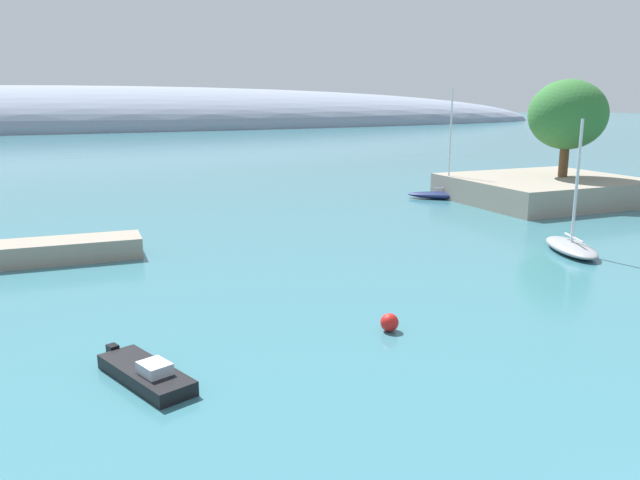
{
  "coord_description": "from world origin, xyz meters",
  "views": [
    {
      "loc": [
        -12.77,
        -7.22,
        9.95
      ],
      "look_at": [
        1.32,
        25.52,
        1.78
      ],
      "focal_mm": 35.47,
      "sensor_mm": 36.0,
      "label": 1
    }
  ],
  "objects_px": {
    "sailboat_navy_near_shore": "(448,194)",
    "sailboat_grey_mid_mooring": "(571,246)",
    "motorboat_black_outer": "(146,373)",
    "mooring_buoy_red": "(389,322)",
    "tree_clump_shore": "(568,115)"
  },
  "relations": [
    {
      "from": "motorboat_black_outer",
      "to": "tree_clump_shore",
      "type": "bearing_deg",
      "value": 99.69
    },
    {
      "from": "mooring_buoy_red",
      "to": "motorboat_black_outer",
      "type": "bearing_deg",
      "value": -175.06
    },
    {
      "from": "tree_clump_shore",
      "to": "motorboat_black_outer",
      "type": "distance_m",
      "value": 50.34
    },
    {
      "from": "tree_clump_shore",
      "to": "sailboat_grey_mid_mooring",
      "type": "relative_size",
      "value": 1.07
    },
    {
      "from": "motorboat_black_outer",
      "to": "mooring_buoy_red",
      "type": "height_order",
      "value": "motorboat_black_outer"
    },
    {
      "from": "motorboat_black_outer",
      "to": "mooring_buoy_red",
      "type": "relative_size",
      "value": 6.33
    },
    {
      "from": "tree_clump_shore",
      "to": "mooring_buoy_red",
      "type": "xyz_separation_m",
      "value": [
        -32.59,
        -24.09,
        -7.76
      ]
    },
    {
      "from": "sailboat_navy_near_shore",
      "to": "mooring_buoy_red",
      "type": "distance_m",
      "value": 36.94
    },
    {
      "from": "sailboat_grey_mid_mooring",
      "to": "motorboat_black_outer",
      "type": "height_order",
      "value": "sailboat_grey_mid_mooring"
    },
    {
      "from": "sailboat_grey_mid_mooring",
      "to": "tree_clump_shore",
      "type": "bearing_deg",
      "value": -20.96
    },
    {
      "from": "sailboat_navy_near_shore",
      "to": "motorboat_black_outer",
      "type": "bearing_deg",
      "value": 77.81
    },
    {
      "from": "sailboat_navy_near_shore",
      "to": "mooring_buoy_red",
      "type": "height_order",
      "value": "sailboat_navy_near_shore"
    },
    {
      "from": "tree_clump_shore",
      "to": "sailboat_navy_near_shore",
      "type": "bearing_deg",
      "value": 153.22
    },
    {
      "from": "sailboat_navy_near_shore",
      "to": "motorboat_black_outer",
      "type": "xyz_separation_m",
      "value": [
        -33.29,
        -29.88,
        -0.17
      ]
    },
    {
      "from": "sailboat_navy_near_shore",
      "to": "sailboat_grey_mid_mooring",
      "type": "distance_m",
      "value": 22.0
    }
  ]
}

